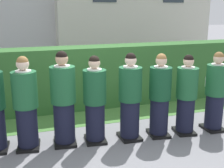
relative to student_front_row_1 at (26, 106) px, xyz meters
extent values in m
plane|color=slate|center=(1.48, -0.13, -0.76)|extent=(60.00, 60.00, 0.00)
cylinder|color=black|center=(0.00, 0.00, -0.39)|extent=(0.35, 0.35, 0.74)
cube|color=black|center=(0.00, 0.00, -0.74)|extent=(0.43, 0.50, 0.05)
cylinder|color=#1E5B33|center=(0.00, 0.00, 0.28)|extent=(0.42, 0.42, 0.61)
cylinder|color=white|center=(0.00, 0.00, 0.59)|extent=(0.26, 0.26, 0.03)
cube|color=gold|center=(0.03, 0.20, 0.40)|extent=(0.04, 0.02, 0.27)
sphere|color=beige|center=(0.00, 0.00, 0.71)|extent=(0.21, 0.21, 0.21)
sphere|color=olive|center=(0.00, 0.00, 0.74)|extent=(0.19, 0.19, 0.19)
cylinder|color=black|center=(0.63, -0.03, -0.38)|extent=(0.37, 0.37, 0.77)
cube|color=black|center=(0.63, -0.03, -0.74)|extent=(0.43, 0.51, 0.05)
cylinder|color=#1E5B33|center=(0.63, -0.03, 0.32)|extent=(0.43, 0.43, 0.63)
cylinder|color=white|center=(0.63, -0.03, 0.64)|extent=(0.27, 0.27, 0.03)
cube|color=#236038|center=(0.65, 0.17, 0.45)|extent=(0.04, 0.02, 0.28)
sphere|color=tan|center=(0.63, -0.03, 0.76)|extent=(0.22, 0.22, 0.22)
sphere|color=black|center=(0.63, -0.03, 0.80)|extent=(0.20, 0.20, 0.20)
cube|color=white|center=(0.66, 0.24, 0.22)|extent=(0.15, 0.02, 0.20)
cylinder|color=black|center=(1.17, -0.11, -0.40)|extent=(0.35, 0.35, 0.72)
cube|color=black|center=(1.17, -0.11, -0.74)|extent=(0.40, 0.48, 0.05)
cylinder|color=#19512D|center=(1.17, -0.11, 0.26)|extent=(0.41, 0.41, 0.60)
cylinder|color=white|center=(1.17, -0.11, 0.56)|extent=(0.25, 0.25, 0.03)
cube|color=#236038|center=(1.19, 0.09, 0.38)|extent=(0.04, 0.02, 0.26)
sphere|color=beige|center=(1.17, -0.11, 0.68)|extent=(0.20, 0.20, 0.20)
sphere|color=black|center=(1.17, -0.11, 0.71)|extent=(0.19, 0.19, 0.19)
cylinder|color=black|center=(1.80, -0.19, -0.40)|extent=(0.35, 0.35, 0.74)
cube|color=black|center=(1.80, -0.19, -0.74)|extent=(0.38, 0.46, 0.05)
cylinder|color=#19512D|center=(1.80, -0.19, 0.28)|extent=(0.42, 0.42, 0.61)
cylinder|color=white|center=(1.80, -0.19, 0.58)|extent=(0.26, 0.26, 0.03)
cube|color=#236038|center=(1.81, 0.01, 0.40)|extent=(0.04, 0.01, 0.27)
sphere|color=beige|center=(1.80, -0.19, 0.70)|extent=(0.21, 0.21, 0.21)
sphere|color=black|center=(1.80, -0.19, 0.74)|extent=(0.19, 0.19, 0.19)
cylinder|color=black|center=(2.38, -0.23, -0.40)|extent=(0.34, 0.34, 0.72)
cube|color=black|center=(2.38, -0.23, -0.74)|extent=(0.42, 0.49, 0.05)
cylinder|color=#144728|center=(2.38, -0.23, 0.25)|extent=(0.41, 0.41, 0.59)
cylinder|color=white|center=(2.38, -0.23, 0.56)|extent=(0.25, 0.25, 0.03)
cube|color=#236038|center=(2.40, -0.03, 0.37)|extent=(0.04, 0.02, 0.26)
sphere|color=beige|center=(2.38, -0.23, 0.67)|extent=(0.20, 0.20, 0.20)
sphere|color=olive|center=(2.38, -0.23, 0.71)|extent=(0.19, 0.19, 0.19)
cylinder|color=black|center=(2.91, -0.28, -0.41)|extent=(0.34, 0.34, 0.70)
cube|color=black|center=(2.91, -0.28, -0.74)|extent=(0.41, 0.48, 0.05)
cylinder|color=#1E5B33|center=(2.91, -0.28, 0.23)|extent=(0.40, 0.40, 0.58)
cylinder|color=white|center=(2.91, -0.28, 0.52)|extent=(0.25, 0.25, 0.03)
cube|color=#236038|center=(2.93, -0.10, 0.34)|extent=(0.04, 0.02, 0.26)
sphere|color=beige|center=(2.91, -0.28, 0.64)|extent=(0.20, 0.20, 0.20)
sphere|color=black|center=(2.91, -0.28, 0.67)|extent=(0.18, 0.18, 0.18)
cube|color=white|center=(2.94, -0.03, 0.14)|extent=(0.15, 0.03, 0.20)
cylinder|color=black|center=(3.53, -0.32, -0.41)|extent=(0.34, 0.34, 0.71)
cube|color=black|center=(3.53, -0.32, -0.74)|extent=(0.38, 0.46, 0.05)
cylinder|color=#1E5B33|center=(3.53, -0.32, 0.25)|extent=(0.40, 0.40, 0.59)
cylinder|color=white|center=(3.53, -0.32, 0.55)|extent=(0.25, 0.25, 0.03)
cube|color=gold|center=(3.54, -0.13, 0.36)|extent=(0.04, 0.01, 0.26)
sphere|color=beige|center=(3.53, -0.32, 0.66)|extent=(0.20, 0.20, 0.20)
sphere|color=olive|center=(3.53, -0.32, 0.70)|extent=(0.19, 0.19, 0.19)
cube|color=white|center=(3.54, -0.06, 0.16)|extent=(0.15, 0.01, 0.20)
cube|color=#33662D|center=(1.48, 1.85, -0.03)|extent=(11.77, 0.70, 1.47)
cube|color=beige|center=(4.60, 7.71, 1.72)|extent=(6.29, 3.71, 4.97)
cube|color=#477A38|center=(1.48, 1.05, -0.76)|extent=(11.77, 0.90, 0.01)
camera|label=1|loc=(-0.12, -4.95, 1.60)|focal=47.83mm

